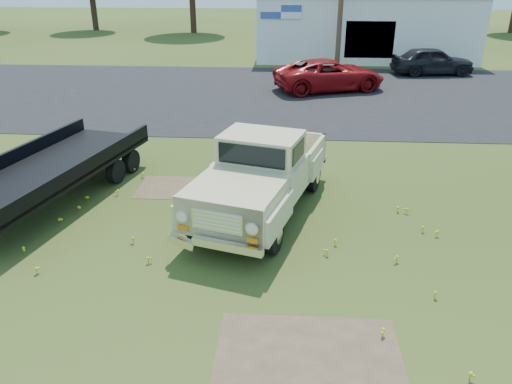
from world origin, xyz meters
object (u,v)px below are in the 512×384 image
vintage_pickup_truck (261,174)px  red_pickup (329,75)px  dark_sedan (432,61)px  flatbed_trailer (46,166)px

vintage_pickup_truck → red_pickup: vintage_pickup_truck is taller
red_pickup → dark_sedan: dark_sedan is taller
dark_sedan → red_pickup: bearing=119.0°
vintage_pickup_truck → flatbed_trailer: (-5.65, 0.37, -0.06)m
flatbed_trailer → dark_sedan: bearing=64.2°
vintage_pickup_truck → flatbed_trailer: 5.66m
dark_sedan → vintage_pickup_truck: bearing=147.6°
dark_sedan → flatbed_trailer: bearing=134.5°
red_pickup → dark_sedan: 7.60m
flatbed_trailer → red_pickup: flatbed_trailer is taller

